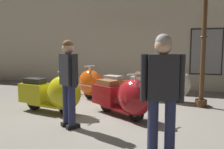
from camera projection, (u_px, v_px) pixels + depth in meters
The scene contains 9 objects.
ground_plane at pixel (97, 115), 5.29m from camera, with size 60.00×60.00×0.00m, color slate.
showroom_back_wall at pixel (137, 37), 8.68m from camera, with size 18.00×0.24×3.61m.
scooter_0 at pixel (55, 94), 5.37m from camera, with size 1.65×0.70×0.98m.
scooter_1 at pixel (97, 85), 6.71m from camera, with size 1.61×0.94×0.95m.
scooter_2 at pixel (125, 97), 5.02m from camera, with size 1.58×1.19×0.96m.
scooter_3 at pixel (165, 85), 6.57m from camera, with size 1.66×0.62×0.99m.
lamppost at pixel (204, 29), 5.78m from camera, with size 0.31×0.31×3.26m.
visitor_0 at pixel (162, 89), 3.07m from camera, with size 0.54×0.33×1.64m.
visitor_1 at pixel (68, 78), 4.37m from camera, with size 0.46×0.39×1.60m.
Camera 1 is at (1.97, -4.77, 1.49)m, focal length 38.87 mm.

